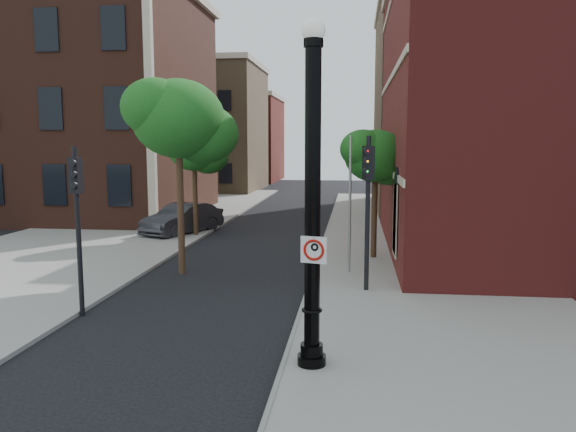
# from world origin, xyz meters

# --- Properties ---
(ground) EXTENTS (120.00, 120.00, 0.00)m
(ground) POSITION_xyz_m (0.00, 0.00, 0.00)
(ground) COLOR black
(ground) RESTS_ON ground
(sidewalk_right) EXTENTS (8.00, 60.00, 0.12)m
(sidewalk_right) POSITION_xyz_m (6.00, 10.00, 0.06)
(sidewalk_right) COLOR gray
(sidewalk_right) RESTS_ON ground
(sidewalk_left) EXTENTS (10.00, 50.00, 0.12)m
(sidewalk_left) POSITION_xyz_m (-9.00, 18.00, 0.06)
(sidewalk_left) COLOR gray
(sidewalk_left) RESTS_ON ground
(curb_edge) EXTENTS (0.10, 60.00, 0.14)m
(curb_edge) POSITION_xyz_m (2.05, 10.00, 0.07)
(curb_edge) COLOR gray
(curb_edge) RESTS_ON ground
(victorian_building) EXTENTS (18.60, 14.60, 17.95)m
(victorian_building) POSITION_xyz_m (-16.00, 23.97, 8.74)
(victorian_building) COLOR #512A1E
(victorian_building) RESTS_ON ground
(bg_building_tan_a) EXTENTS (12.00, 12.00, 12.00)m
(bg_building_tan_a) POSITION_xyz_m (-12.00, 44.00, 6.00)
(bg_building_tan_a) COLOR olive
(bg_building_tan_a) RESTS_ON ground
(bg_building_red) EXTENTS (12.00, 12.00, 10.00)m
(bg_building_red) POSITION_xyz_m (-12.00, 58.00, 5.00)
(bg_building_red) COLOR maroon
(bg_building_red) RESTS_ON ground
(bg_building_tan_b) EXTENTS (22.00, 14.00, 14.00)m
(bg_building_tan_b) POSITION_xyz_m (16.00, 30.00, 7.00)
(bg_building_tan_b) COLOR olive
(bg_building_tan_b) RESTS_ON ground
(lamppost) EXTENTS (0.60, 0.60, 7.14)m
(lamppost) POSITION_xyz_m (2.65, 0.06, 3.30)
(lamppost) COLOR black
(lamppost) RESTS_ON ground
(no_parking_sign) EXTENTS (0.54, 0.15, 0.55)m
(no_parking_sign) POSITION_xyz_m (2.69, -0.11, 2.60)
(no_parking_sign) COLOR white
(no_parking_sign) RESTS_ON ground
(parked_car) EXTENTS (3.48, 5.16, 1.61)m
(parked_car) POSITION_xyz_m (-5.37, 16.80, 0.80)
(parked_car) COLOR #2F2F34
(parked_car) RESTS_ON ground
(traffic_signal_left) EXTENTS (0.33, 0.40, 4.64)m
(traffic_signal_left) POSITION_xyz_m (-3.92, 3.01, 3.13)
(traffic_signal_left) COLOR black
(traffic_signal_left) RESTS_ON ground
(traffic_signal_right) EXTENTS (0.39, 0.44, 4.95)m
(traffic_signal_right) POSITION_xyz_m (3.89, 6.26, 3.33)
(traffic_signal_right) COLOR black
(traffic_signal_right) RESTS_ON ground
(utility_pole) EXTENTS (0.10, 0.10, 5.00)m
(utility_pole) POSITION_xyz_m (3.33, 8.64, 2.50)
(utility_pole) COLOR #999999
(utility_pole) RESTS_ON ground
(street_tree_a) EXTENTS (3.86, 3.49, 6.96)m
(street_tree_a) POSITION_xyz_m (-2.67, 8.30, 5.50)
(street_tree_a) COLOR #382616
(street_tree_a) RESTS_ON ground
(street_tree_b) EXTENTS (3.08, 2.78, 5.55)m
(street_tree_b) POSITION_xyz_m (-4.41, 16.08, 4.38)
(street_tree_b) COLOR #382616
(street_tree_b) RESTS_ON ground
(street_tree_c) EXTENTS (2.92, 2.64, 5.26)m
(street_tree_c) POSITION_xyz_m (4.32, 11.55, 4.15)
(street_tree_c) COLOR #382616
(street_tree_c) RESTS_ON ground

